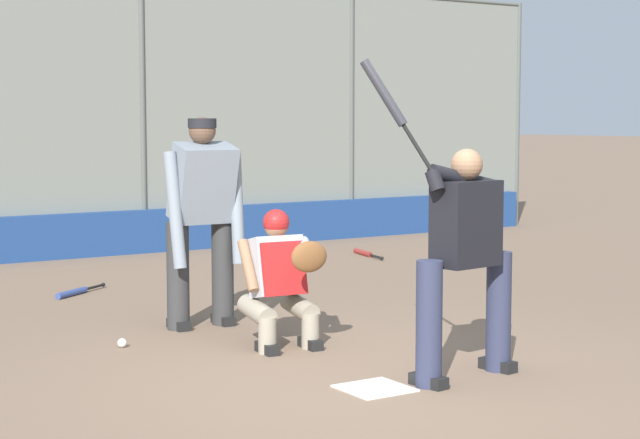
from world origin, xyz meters
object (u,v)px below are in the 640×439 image
Objects in this scene: umpire_home at (202,215)px; baseball_loose at (122,343)px; batter_at_plate at (464,254)px; catcher_behind_plate at (281,277)px; spare_bat_by_padding at (75,292)px; spare_bat_third_base_side at (365,253)px.

baseball_loose is (0.90, 0.38, -0.94)m from umpire_home.
catcher_behind_plate is at bearing -78.36° from batter_at_plate.
catcher_behind_plate is at bearing 62.92° from spare_bat_by_padding.
batter_at_plate is 2.56× the size of spare_bat_third_base_side.
catcher_behind_plate is at bearing 99.76° from umpire_home.
batter_at_plate reaches higher than spare_bat_by_padding.
spare_bat_third_base_side is at bearing -143.75° from baseball_loose.
baseball_loose reaches higher than spare_bat_by_padding.
umpire_home is 1.36m from baseball_loose.
spare_bat_by_padding is (0.33, -2.24, -0.95)m from umpire_home.
catcher_behind_plate reaches higher than baseball_loose.
umpire_home is 2.11× the size of spare_bat_third_base_side.
batter_at_plate is 1.68m from catcher_behind_plate.
spare_bat_by_padding is (0.49, -3.29, -0.53)m from catcher_behind_plate.
umpire_home is (0.70, -2.61, 0.11)m from batter_at_plate.
spare_bat_by_padding is at bearing -80.21° from umpire_home.
batter_at_plate is 6.72m from spare_bat_third_base_side.
spare_bat_by_padding is at bearing 113.91° from spare_bat_third_base_side.
batter_at_plate is 29.83× the size of baseball_loose.
spare_bat_third_base_side is at bearing -127.00° from batter_at_plate.
catcher_behind_plate is 1.27× the size of spare_bat_third_base_side.
batter_at_plate is 2.87m from baseball_loose.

